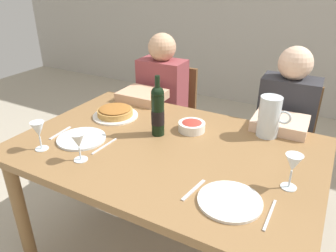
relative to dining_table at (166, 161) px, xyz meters
name	(u,v)px	position (x,y,z in m)	size (l,w,h in m)	color
dining_table	(166,161)	(0.00, 0.00, 0.00)	(1.50, 1.00, 0.76)	olive
wine_bottle	(158,111)	(-0.10, 0.09, 0.23)	(0.07, 0.07, 0.32)	black
water_pitcher	(269,119)	(0.42, 0.35, 0.19)	(0.17, 0.11, 0.22)	silver
baked_tart	(115,112)	(-0.44, 0.16, 0.12)	(0.27, 0.27, 0.06)	white
salad_bowl	(192,126)	(0.04, 0.21, 0.12)	(0.15, 0.15, 0.06)	white
wine_glass_left_diner	(293,164)	(0.60, -0.06, 0.20)	(0.07, 0.07, 0.15)	silver
wine_glass_right_diner	(78,142)	(-0.28, -0.31, 0.19)	(0.07, 0.07, 0.14)	silver
wine_glass_centre	(38,130)	(-0.52, -0.32, 0.19)	(0.07, 0.07, 0.15)	silver
dinner_plate_left_setting	(230,201)	(0.42, -0.27, 0.10)	(0.25, 0.25, 0.01)	white
dinner_plate_right_setting	(82,139)	(-0.41, -0.16, 0.10)	(0.25, 0.25, 0.01)	silver
fork_left_setting	(194,190)	(0.27, -0.27, 0.09)	(0.16, 0.01, 0.01)	silver
knife_left_setting	(270,215)	(0.57, -0.27, 0.09)	(0.18, 0.01, 0.01)	silver
knife_right_setting	(105,146)	(-0.26, -0.16, 0.09)	(0.18, 0.01, 0.01)	silver
spoon_right_setting	(60,133)	(-0.56, -0.16, 0.09)	(0.16, 0.01, 0.01)	silver
chair_left	(170,114)	(-0.45, 0.88, -0.17)	(0.41, 0.41, 0.87)	brown
diner_left	(155,111)	(-0.45, 0.64, -0.05)	(0.34, 0.50, 1.16)	#8E3D42
chair_right	(284,139)	(0.45, 0.88, -0.17)	(0.41, 0.41, 0.87)	brown
diner_right	(280,138)	(0.45, 0.64, -0.05)	(0.35, 0.51, 1.16)	#2D2D33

